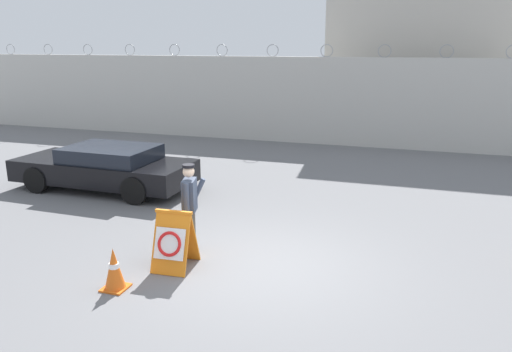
{
  "coord_description": "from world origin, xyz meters",
  "views": [
    {
      "loc": [
        2.37,
        -7.6,
        3.76
      ],
      "look_at": [
        -0.83,
        2.15,
        1.01
      ],
      "focal_mm": 35.0,
      "sensor_mm": 36.0,
      "label": 1
    }
  ],
  "objects": [
    {
      "name": "perimeter_wall",
      "position": [
        -0.0,
        11.15,
        1.64
      ],
      "size": [
        36.0,
        0.3,
        3.71
      ],
      "color": "beige",
      "rests_on": "ground_plane"
    },
    {
      "name": "traffic_cone_near",
      "position": [
        -1.97,
        -1.49,
        0.34
      ],
      "size": [
        0.38,
        0.38,
        0.68
      ],
      "color": "orange",
      "rests_on": "ground_plane"
    },
    {
      "name": "parked_car_front_coupe",
      "position": [
        -5.35,
        3.25,
        0.6
      ],
      "size": [
        4.75,
        2.0,
        1.16
      ],
      "rotation": [
        0.0,
        0.0,
        3.12
      ],
      "color": "black",
      "rests_on": "ground_plane"
    },
    {
      "name": "security_guard",
      "position": [
        -1.46,
        0.23,
        0.91
      ],
      "size": [
        0.36,
        0.65,
        1.66
      ],
      "rotation": [
        0.0,
        0.0,
        1.83
      ],
      "color": "#514C42",
      "rests_on": "ground_plane"
    },
    {
      "name": "barricade_sign",
      "position": [
        -1.43,
        -0.51,
        0.51
      ],
      "size": [
        0.67,
        0.8,
        1.03
      ],
      "rotation": [
        0.0,
        0.0,
        0.06
      ],
      "color": "orange",
      "rests_on": "ground_plane"
    },
    {
      "name": "building_block",
      "position": [
        2.03,
        15.76,
        3.52
      ],
      "size": [
        7.07,
        5.01,
        7.05
      ],
      "color": "#B2ADA3",
      "rests_on": "ground_plane"
    },
    {
      "name": "ground_plane",
      "position": [
        0.0,
        0.0,
        0.0
      ],
      "size": [
        90.0,
        90.0,
        0.0
      ],
      "primitive_type": "plane",
      "color": "slate"
    }
  ]
}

